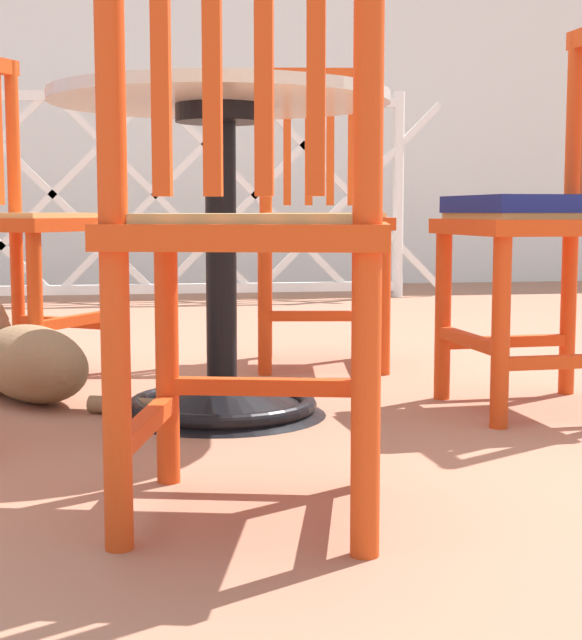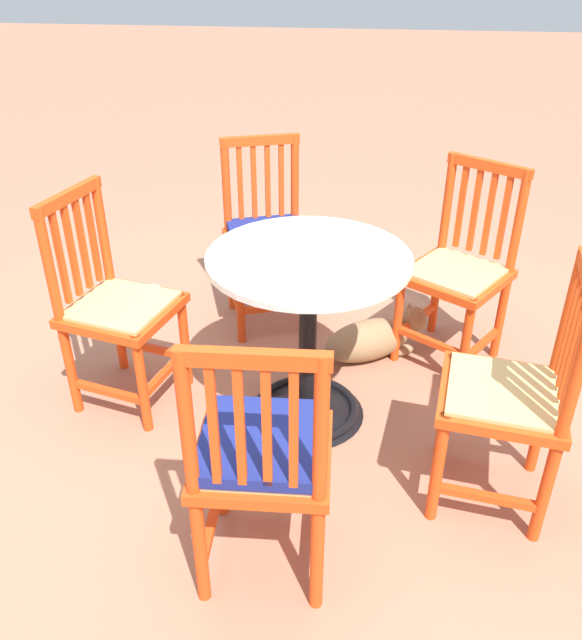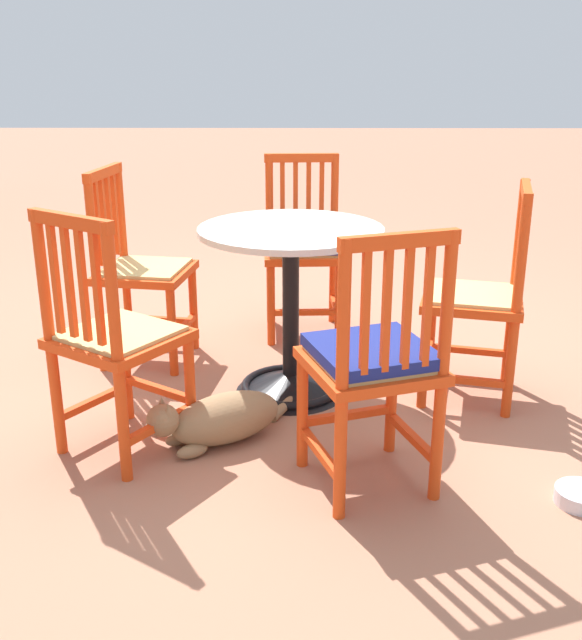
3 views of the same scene
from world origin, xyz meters
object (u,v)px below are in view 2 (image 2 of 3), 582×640
at_px(orange_chair_by_planter, 262,456).
at_px(tabby_cat, 375,339).
at_px(cafe_table, 307,356).
at_px(orange_chair_tucked_in, 267,239).
at_px(orange_chair_at_corner, 511,397).
at_px(orange_chair_near_fence, 116,308).
at_px(orange_chair_facing_out, 459,273).
at_px(pet_water_bowl, 148,295).

distance_m(orange_chair_by_planter, tabby_cat, 1.32).
relative_size(cafe_table, orange_chair_tucked_in, 0.83).
bearing_deg(orange_chair_at_corner, cafe_table, -117.96).
bearing_deg(tabby_cat, orange_chair_at_corner, 27.27).
distance_m(cafe_table, orange_chair_near_fence, 0.80).
height_order(orange_chair_near_fence, orange_chair_tucked_in, same).
height_order(cafe_table, orange_chair_tucked_in, orange_chair_tucked_in).
xyz_separation_m(orange_chair_by_planter, tabby_cat, (-1.22, 0.33, -0.35)).
relative_size(orange_chair_by_planter, orange_chair_facing_out, 1.00).
distance_m(cafe_table, tabby_cat, 0.57).
bearing_deg(orange_chair_tucked_in, pet_water_bowl, -99.36).
distance_m(orange_chair_facing_out, pet_water_bowl, 1.67).
distance_m(orange_chair_facing_out, tabby_cat, 0.49).
xyz_separation_m(orange_chair_near_fence, tabby_cat, (-0.43, 1.06, -0.34)).
relative_size(orange_chair_facing_out, orange_chair_tucked_in, 1.00).
bearing_deg(orange_chair_near_fence, tabby_cat, 112.26).
distance_m(orange_chair_near_fence, orange_chair_tucked_in, 0.88).
xyz_separation_m(orange_chair_by_planter, orange_chair_facing_out, (-1.28, 0.68, -0.01)).
bearing_deg(orange_chair_tucked_in, orange_chair_by_planter, 8.13).
distance_m(orange_chair_at_corner, orange_chair_facing_out, 0.89).
bearing_deg(orange_chair_by_planter, orange_chair_tucked_in, -171.87).
xyz_separation_m(orange_chair_at_corner, orange_chair_facing_out, (-0.89, -0.08, 0.00)).
xyz_separation_m(orange_chair_near_fence, orange_chair_by_planter, (0.79, 0.72, 0.01)).
relative_size(cafe_table, tabby_cat, 1.36).
bearing_deg(pet_water_bowl, orange_chair_at_corner, 53.42).
distance_m(cafe_table, orange_chair_tucked_in, 0.81).
xyz_separation_m(orange_chair_by_planter, pet_water_bowl, (-1.62, -0.90, -0.42)).
relative_size(orange_chair_tucked_in, pet_water_bowl, 5.36).
bearing_deg(tabby_cat, orange_chair_by_planter, -15.18).
bearing_deg(tabby_cat, orange_chair_tucked_in, -117.49).
bearing_deg(orange_chair_by_planter, orange_chair_near_fence, -137.62).
height_order(orange_chair_near_fence, orange_chair_at_corner, same).
distance_m(orange_chair_facing_out, orange_chair_tucked_in, 0.93).
xyz_separation_m(orange_chair_by_planter, orange_chair_at_corner, (-0.39, 0.76, -0.01)).
bearing_deg(orange_chair_by_planter, tabby_cat, 164.82).
distance_m(orange_chair_at_corner, orange_chair_tucked_in, 1.49).
xyz_separation_m(cafe_table, orange_chair_facing_out, (-0.52, 0.62, 0.15)).
relative_size(cafe_table, orange_chair_near_fence, 0.83).
relative_size(cafe_table, orange_chair_facing_out, 0.83).
height_order(orange_chair_by_planter, orange_chair_facing_out, same).
height_order(orange_chair_by_planter, orange_chair_tucked_in, same).
xyz_separation_m(orange_chair_at_corner, tabby_cat, (-0.84, -0.43, -0.34)).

